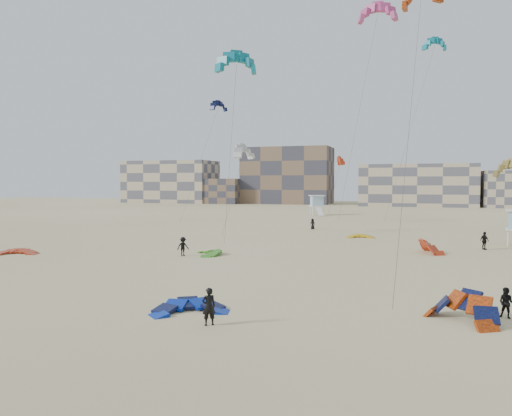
% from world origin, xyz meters
% --- Properties ---
extents(ground, '(320.00, 320.00, 0.00)m').
position_xyz_m(ground, '(0.00, 0.00, 0.00)').
color(ground, beige).
rests_on(ground, ground).
extents(kite_ground_blue, '(5.42, 5.50, 2.03)m').
position_xyz_m(kite_ground_blue, '(-0.89, 1.48, 0.00)').
color(kite_ground_blue, '#001FBE').
rests_on(kite_ground_blue, ground).
extents(kite_ground_orange, '(5.36, 5.35, 3.85)m').
position_xyz_m(kite_ground_orange, '(12.77, 4.01, 0.00)').
color(kite_ground_orange, '#E7470A').
rests_on(kite_ground_orange, ground).
extents(kite_ground_red, '(5.22, 5.32, 1.38)m').
position_xyz_m(kite_ground_red, '(-26.29, 15.73, 0.00)').
color(kite_ground_red, '#AE2C0A').
rests_on(kite_ground_red, ground).
extents(kite_ground_green, '(5.00, 4.92, 1.63)m').
position_xyz_m(kite_ground_green, '(-8.49, 21.23, 0.00)').
color(kite_ground_green, '#338F1A').
rests_on(kite_ground_green, ground).
extents(kite_ground_red_far, '(4.68, 4.64, 3.86)m').
position_xyz_m(kite_ground_red_far, '(11.89, 29.02, 0.00)').
color(kite_ground_red_far, '#AE2C0A').
rests_on(kite_ground_red_far, ground).
extents(kite_ground_yellow, '(3.67, 3.83, 1.33)m').
position_xyz_m(kite_ground_yellow, '(3.77, 40.46, 0.00)').
color(kite_ground_yellow, '#C37D09').
rests_on(kite_ground_yellow, ground).
extents(kitesurfer_main, '(0.80, 0.76, 1.85)m').
position_xyz_m(kitesurfer_main, '(1.07, -0.45, 0.93)').
color(kitesurfer_main, black).
rests_on(kitesurfer_main, ground).
extents(kitesurfer_b, '(0.95, 0.86, 1.58)m').
position_xyz_m(kitesurfer_b, '(15.01, 5.44, 0.79)').
color(kitesurfer_b, black).
rests_on(kitesurfer_b, ground).
extents(kitesurfer_c, '(1.28, 1.30, 1.79)m').
position_xyz_m(kitesurfer_c, '(-10.37, 19.68, 0.90)').
color(kitesurfer_c, black).
rests_on(kitesurfer_c, ground).
extents(kitesurfer_d, '(1.02, 1.13, 1.85)m').
position_xyz_m(kitesurfer_d, '(17.12, 33.34, 0.92)').
color(kitesurfer_d, black).
rests_on(kitesurfer_d, ground).
extents(kitesurfer_e, '(0.86, 0.65, 1.58)m').
position_xyz_m(kitesurfer_e, '(-4.21, 49.61, 0.79)').
color(kitesurfer_e, black).
rests_on(kitesurfer_e, ground).
extents(kite_fly_teal_a, '(5.01, 4.97, 17.79)m').
position_xyz_m(kite_fly_teal_a, '(-5.28, 20.54, 17.62)').
color(kite_fly_teal_a, '#0B7490').
rests_on(kite_fly_teal_a, ground).
extents(kite_fly_grey, '(4.51, 12.91, 11.23)m').
position_xyz_m(kite_fly_grey, '(-11.25, 39.19, 10.77)').
color(kite_fly_grey, white).
rests_on(kite_fly_grey, ground).
extents(kite_fly_pink, '(8.53, 13.79, 27.46)m').
position_xyz_m(kite_fly_pink, '(5.61, 39.32, 26.89)').
color(kite_fly_pink, '#CB3F80').
rests_on(kite_fly_pink, ground).
extents(kite_fly_olive, '(4.80, 4.85, 8.47)m').
position_xyz_m(kite_fly_olive, '(19.17, 31.61, 8.12)').
color(kite_fly_olive, brown).
rests_on(kite_fly_olive, ground).
extents(kite_fly_navy, '(4.39, 11.36, 19.00)m').
position_xyz_m(kite_fly_navy, '(-19.90, 51.59, 18.89)').
color(kite_fly_navy, '#0F193F').
rests_on(kite_fly_navy, ground).
extents(kite_fly_teal_b, '(9.22, 10.16, 28.35)m').
position_xyz_m(kite_fly_teal_b, '(12.58, 61.18, 28.27)').
color(kite_fly_teal_b, '#0B7490').
rests_on(kite_fly_teal_b, ground).
extents(kite_fly_red, '(3.70, 3.77, 10.63)m').
position_xyz_m(kite_fly_red, '(-2.16, 62.86, 10.44)').
color(kite_fly_red, '#AE2C0A').
rests_on(kite_fly_red, ground).
extents(lifeguard_tower_far, '(3.91, 6.23, 4.17)m').
position_xyz_m(lifeguard_tower_far, '(-9.83, 80.95, 2.07)').
color(lifeguard_tower_far, white).
rests_on(lifeguard_tower_far, ground).
extents(condo_west_a, '(30.00, 15.00, 14.00)m').
position_xyz_m(condo_west_a, '(-70.00, 130.00, 7.00)').
color(condo_west_a, tan).
rests_on(condo_west_a, ground).
extents(condo_west_b, '(28.00, 14.00, 18.00)m').
position_xyz_m(condo_west_b, '(-30.00, 134.00, 9.00)').
color(condo_west_b, brown).
rests_on(condo_west_b, ground).
extents(condo_mid, '(32.00, 16.00, 12.00)m').
position_xyz_m(condo_mid, '(10.00, 130.00, 6.00)').
color(condo_mid, tan).
rests_on(condo_mid, ground).
extents(condo_fill_left, '(12.00, 10.00, 8.00)m').
position_xyz_m(condo_fill_left, '(-50.00, 128.00, 4.00)').
color(condo_fill_left, brown).
rests_on(condo_fill_left, ground).
extents(condo_fill_right, '(10.00, 10.00, 10.00)m').
position_xyz_m(condo_fill_right, '(32.00, 128.00, 5.00)').
color(condo_fill_right, tan).
rests_on(condo_fill_right, ground).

